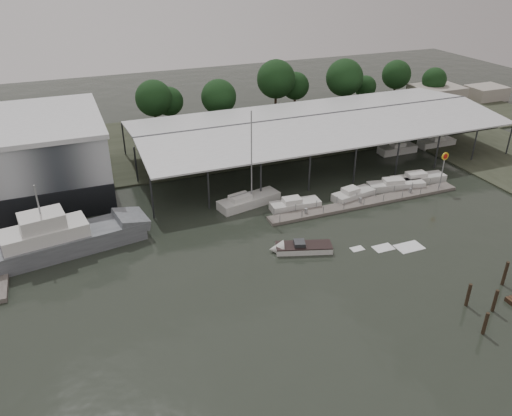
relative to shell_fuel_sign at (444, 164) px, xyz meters
name	(u,v)px	position (x,y,z in m)	size (l,w,h in m)	color
ground	(298,267)	(-27.00, -9.99, -3.93)	(200.00, 200.00, 0.00)	#222820
land_strip_far	(193,141)	(-27.00, 32.01, -3.83)	(140.00, 30.00, 0.30)	#3C4231
storage_warehouse	(10,159)	(-55.00, 19.95, 1.36)	(24.50, 20.50, 10.50)	#ADB2B8
covered_boat_shed	(318,119)	(-10.00, 18.01, 2.20)	(58.24, 24.00, 6.96)	silver
floating_dock	(366,202)	(-12.00, 0.01, -3.72)	(28.00, 2.00, 1.40)	slate
shell_fuel_sign	(444,164)	(0.00, 0.00, 0.00)	(1.10, 0.18, 5.55)	gray
distant_commercial_buildings	(452,95)	(32.03, 34.70, -2.08)	(22.00, 8.00, 4.00)	#9C9589
grey_trawler	(59,240)	(-50.23, 2.53, -2.35)	(19.95, 7.43, 8.84)	slate
white_sailboat	(248,201)	(-26.73, 5.47, -3.27)	(8.85, 4.31, 12.90)	silver
speedboat_underway	(298,248)	(-25.53, -7.14, -3.53)	(17.47, 7.16, 2.00)	silver
moored_cruiser_0	(295,205)	(-21.49, 2.21, -3.31)	(6.68, 2.60, 1.70)	silver
moored_cruiser_1	(353,195)	(-12.87, 2.01, -3.31)	(6.38, 3.29, 1.70)	silver
moored_cruiser_2	(395,185)	(-5.71, 2.40, -3.31)	(8.29, 3.64, 1.70)	silver
moored_cruiser_3	(418,179)	(-1.38, 3.05, -3.31)	(8.23, 3.01, 1.70)	silver
mooring_pilings	(508,312)	(-13.18, -24.82, -2.91)	(7.55, 10.24, 3.58)	#312418
horizon_tree_line	(292,85)	(-4.79, 38.35, 2.51)	(65.58, 11.15, 11.24)	black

